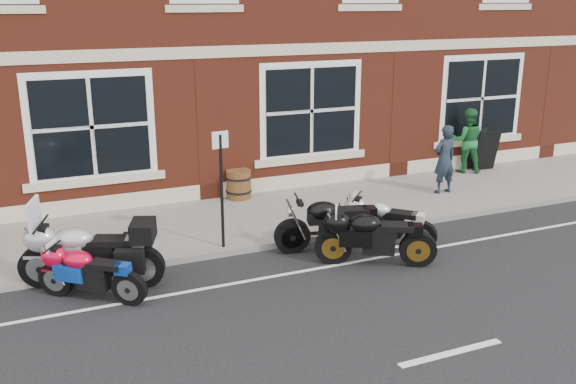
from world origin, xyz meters
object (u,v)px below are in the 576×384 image
(moto_sport_red, at_px, (90,271))
(moto_sport_silver, at_px, (385,220))
(moto_naked_black, at_px, (330,221))
(parking_sign, at_px, (221,182))
(moto_touring_silver, at_px, (87,251))
(moto_sport_black, at_px, (373,235))
(pedestrian_right, at_px, (467,141))
(barrel_planter, at_px, (239,184))
(a_board_sign, at_px, (482,149))
(pedestrian_left, at_px, (444,159))

(moto_sport_red, height_order, moto_sport_silver, moto_sport_silver)
(moto_naked_black, bearing_deg, parking_sign, 83.57)
(moto_touring_silver, height_order, moto_sport_black, moto_touring_silver)
(moto_sport_red, height_order, moto_naked_black, moto_naked_black)
(pedestrian_right, distance_m, barrel_planter, 6.26)
(moto_touring_silver, relative_size, moto_sport_black, 1.15)
(moto_naked_black, distance_m, pedestrian_right, 6.51)
(pedestrian_right, bearing_deg, moto_sport_black, 67.13)
(moto_touring_silver, height_order, parking_sign, parking_sign)
(a_board_sign, bearing_deg, pedestrian_right, -168.02)
(moto_sport_silver, bearing_deg, moto_sport_red, 139.12)
(moto_naked_black, bearing_deg, moto_sport_red, 107.64)
(parking_sign, bearing_deg, pedestrian_right, 12.12)
(moto_naked_black, height_order, a_board_sign, a_board_sign)
(barrel_planter, bearing_deg, parking_sign, -114.66)
(moto_touring_silver, bearing_deg, moto_naked_black, -69.07)
(moto_touring_silver, xyz_separation_m, moto_sport_silver, (5.40, -0.29, -0.13))
(moto_naked_black, distance_m, pedestrian_left, 4.39)
(moto_sport_black, distance_m, barrel_planter, 4.42)
(pedestrian_left, relative_size, parking_sign, 0.75)
(pedestrian_right, xyz_separation_m, a_board_sign, (0.57, 0.07, -0.30))
(moto_touring_silver, distance_m, moto_sport_black, 4.80)
(moto_sport_red, xyz_separation_m, moto_sport_silver, (5.42, 0.21, 0.02))
(moto_sport_red, bearing_deg, moto_sport_silver, -49.29)
(moto_sport_red, height_order, parking_sign, parking_sign)
(moto_touring_silver, bearing_deg, a_board_sign, -50.68)
(moto_naked_black, height_order, pedestrian_left, pedestrian_left)
(pedestrian_left, distance_m, barrel_planter, 4.80)
(a_board_sign, relative_size, barrel_planter, 1.65)
(barrel_planter, bearing_deg, pedestrian_right, -1.61)
(a_board_sign, bearing_deg, moto_naked_black, -147.55)
(moto_touring_silver, distance_m, pedestrian_left, 8.44)
(pedestrian_right, distance_m, a_board_sign, 0.65)
(moto_naked_black, bearing_deg, moto_sport_black, -144.74)
(moto_sport_black, bearing_deg, moto_sport_silver, -14.98)
(moto_sport_black, xyz_separation_m, moto_sport_silver, (0.71, 0.75, -0.05))
(pedestrian_right, relative_size, barrel_planter, 2.57)
(pedestrian_left, xyz_separation_m, barrel_planter, (-4.54, 1.50, -0.48))
(pedestrian_right, xyz_separation_m, barrel_planter, (-6.24, 0.17, -0.51))
(moto_touring_silver, distance_m, barrel_planter, 4.95)
(moto_sport_red, relative_size, moto_sport_silver, 1.02)
(moto_touring_silver, relative_size, moto_sport_red, 1.47)
(pedestrian_left, bearing_deg, a_board_sign, -151.17)
(moto_sport_silver, height_order, barrel_planter, moto_sport_silver)
(pedestrian_left, bearing_deg, moto_naked_black, 22.85)
(moto_naked_black, xyz_separation_m, a_board_sign, (6.22, 3.29, 0.10))
(moto_sport_silver, xyz_separation_m, moto_naked_black, (-1.09, 0.17, 0.07))
(pedestrian_left, bearing_deg, pedestrian_right, -144.85)
(moto_sport_red, distance_m, barrel_planter, 5.31)
(parking_sign, bearing_deg, moto_sport_black, -41.77)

